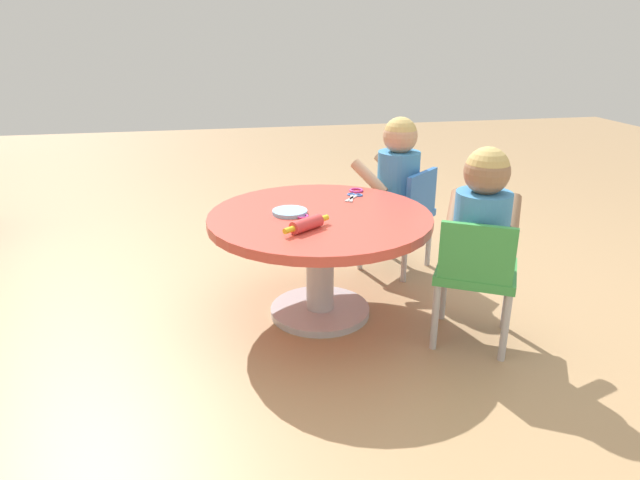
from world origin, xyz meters
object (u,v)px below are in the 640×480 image
Objects in this scene: seated_child_left at (482,214)px; craft_scissors at (353,196)px; craft_table at (320,237)px; child_chair_left at (476,273)px; child_chair_right at (402,213)px; seated_child_right at (398,169)px; rolling_pin at (307,224)px.

craft_scissors is at bearing 34.48° from seated_child_left.
seated_child_left is 0.65m from craft_scissors.
craft_table is 1.75× the size of child_chair_left.
child_chair_right is 0.23m from seated_child_right.
craft_table is 0.67m from seated_child_right.
seated_child_right is (0.43, -0.48, 0.17)m from craft_table.
seated_child_left is 0.76m from seated_child_right.
child_chair_right is at bearing -58.34° from craft_scissors.
rolling_pin reaches higher than craft_table.
seated_child_left is 0.76m from child_chair_right.
craft_scissors is at bearing -35.53° from rolling_pin.
seated_child_right is (0.75, 0.08, 0.00)m from seated_child_left.
rolling_pin is (0.13, 0.65, -0.04)m from seated_child_left.
child_chair_right is at bearing -138.33° from seated_child_right.
seated_child_left is at bearing -29.93° from child_chair_left.
rolling_pin is (0.17, 0.63, 0.18)m from child_chair_left.
craft_scissors is at bearing 127.95° from seated_child_right.
child_chair_left is 3.78× the size of craft_scissors.
seated_child_left is 0.95× the size of child_chair_right.
craft_scissors is (0.40, -0.29, -0.02)m from rolling_pin.
rolling_pin is at bearing 75.27° from child_chair_left.
child_chair_left is (-0.35, -0.54, -0.06)m from craft_table.
child_chair_left is at bearing 150.07° from seated_child_left.
craft_scissors is (0.57, 0.35, 0.16)m from child_chair_left.
seated_child_left reaches higher than child_chair_left.
child_chair_right is 0.86m from rolling_pin.
child_chair_right reaches higher than rolling_pin.
craft_scissors is at bearing -42.74° from craft_table.
child_chair_left reaches higher than rolling_pin.
child_chair_left reaches higher than craft_scissors.
child_chair_left is 1.05× the size of seated_child_right.
rolling_pin is at bearing 134.82° from child_chair_right.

